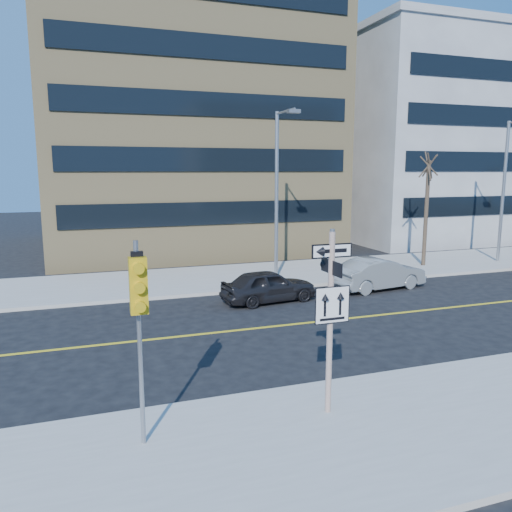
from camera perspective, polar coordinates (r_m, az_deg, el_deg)
name	(u,v)px	position (r m, az deg, el deg)	size (l,w,h in m)	color
ground	(285,374)	(13.78, 3.32, -13.36)	(120.00, 120.00, 0.00)	black
far_sidewalk	(485,259)	(33.35, 24.67, -0.34)	(66.00, 6.00, 0.15)	#A7A49D
sign_pole	(331,312)	(10.81, 8.52, -6.30)	(0.92, 0.92, 4.06)	silver
traffic_signal	(139,302)	(9.40, -13.24, -5.17)	(0.32, 0.45, 4.00)	gray
parked_car_a	(269,286)	(20.74, 1.45, -3.42)	(3.99, 1.61, 1.36)	black
parked_car_b	(379,274)	(23.60, 13.89, -1.96)	(4.43, 1.55, 1.46)	gray
streetlight_a	(278,184)	(24.16, 2.58, 8.20)	(0.55, 2.25, 8.00)	gray
streetlight_b	(507,182)	(32.05, 26.80, 7.56)	(0.55, 2.25, 8.00)	gray
street_tree_west	(429,168)	(29.12, 19.14, 9.46)	(1.80, 1.80, 6.35)	#372B20
building_brick	(181,120)	(37.52, -8.62, 15.15)	(18.00, 18.00, 18.00)	tan
building_grey_mid	(441,145)	(45.95, 20.44, 11.77)	(20.00, 16.00, 15.00)	gray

